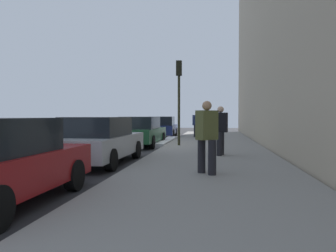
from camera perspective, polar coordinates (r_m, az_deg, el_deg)
ground_plane at (r=17.08m, az=-3.61°, el=-3.51°), size 56.00×56.00×0.00m
sidewalk at (r=16.74m, az=7.55°, el=-3.36°), size 28.00×4.60×0.15m
lane_stripe_centre at (r=17.98m, az=-13.67°, el=-3.28°), size 28.00×0.14×0.01m
snow_bank_curb at (r=19.21m, az=-0.21°, el=-2.60°), size 6.40×0.56×0.22m
parked_car_silver at (r=11.16m, az=-11.45°, el=-2.38°), size 4.77×1.94×1.51m
parked_car_green at (r=17.42m, az=-4.52°, el=-0.90°), size 4.69×1.96×1.51m
parked_car_navy at (r=24.22m, az=-0.94°, el=-0.18°), size 4.66×2.03×1.51m
pedestrian_black_coat at (r=12.17m, az=8.84°, el=-0.52°), size 0.57×0.52×1.74m
pedestrian_olive_coat at (r=8.18m, az=6.55°, el=-1.53°), size 0.54×0.55×1.76m
pedestrian_navy_coat at (r=22.52m, az=4.82°, el=0.41°), size 0.50×0.54×1.68m
traffic_light_pole at (r=16.19m, az=1.86°, el=6.44°), size 0.35×0.26×4.02m
rolling_suitcase at (r=22.03m, az=5.03°, el=-1.28°), size 0.34×0.22×0.86m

